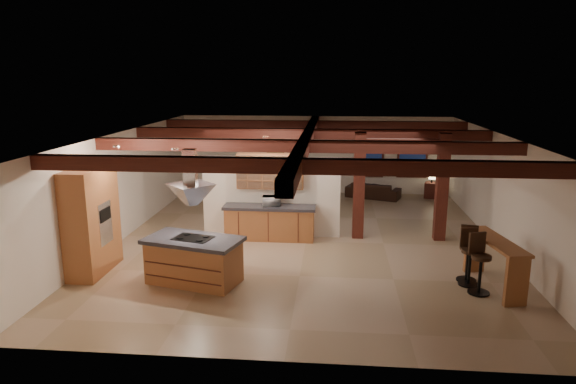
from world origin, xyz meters
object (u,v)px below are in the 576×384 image
Objects in this scene: dining_table at (299,209)px; sofa at (373,190)px; bar_counter at (495,255)px; kitchen_island at (194,260)px.

dining_table is 0.86× the size of sofa.
dining_table is 0.80× the size of bar_counter.
kitchen_island reaches higher than dining_table.
sofa is at bearing 71.01° from dining_table.
dining_table is at bearing 131.20° from bar_counter.
dining_table is at bearing 70.44° from kitchen_island.
sofa is at bearing 103.62° from bar_counter.
kitchen_island is 9.39m from sofa.
kitchen_island is at bearing -177.40° from bar_counter.
bar_counter is (6.34, 0.29, 0.20)m from kitchen_island.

